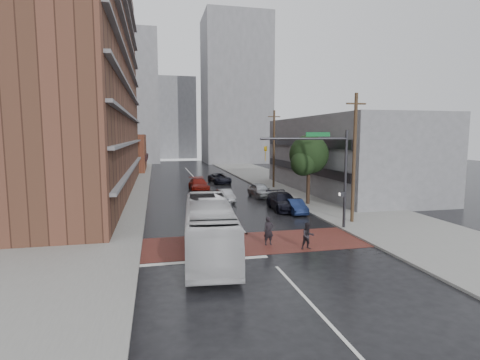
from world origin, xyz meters
TOP-DOWN VIEW (x-y plane):
  - ground at (0.00, 0.00)m, footprint 160.00×160.00m
  - crosswalk at (0.00, 0.50)m, footprint 14.00×5.00m
  - sidewalk_west at (-11.50, 25.00)m, footprint 9.00×90.00m
  - sidewalk_east at (11.50, 25.00)m, footprint 9.00×90.00m
  - apartment_block at (-14.00, 24.00)m, footprint 10.00×44.00m
  - storefront_west at (-12.00, 54.00)m, footprint 8.00×16.00m
  - building_east at (16.50, 20.00)m, footprint 11.00×26.00m
  - distant_tower_west at (-14.00, 78.00)m, footprint 18.00×16.00m
  - distant_tower_east at (14.00, 72.00)m, footprint 16.00×14.00m
  - distant_tower_center at (0.00, 95.00)m, footprint 12.00×10.00m
  - street_tree at (8.52, 12.03)m, footprint 4.20×4.10m
  - signal_mast at (5.85, 2.50)m, footprint 6.50×0.30m
  - utility_pole_near at (8.80, 4.00)m, footprint 1.60×0.26m
  - utility_pole_far at (8.80, 24.00)m, footprint 1.60×0.26m
  - transit_bus at (-3.11, -1.00)m, footprint 3.60×11.30m
  - pedestrian_a at (0.75, -0.14)m, footprint 0.71×0.51m
  - pedestrian_b at (2.79, -1.50)m, footprint 0.80×0.62m
  - car_travel_a at (-0.45, 11.95)m, footprint 1.97×4.60m
  - car_travel_b at (0.88, 15.48)m, footprint 1.60×3.98m
  - car_travel_c at (-0.94, 23.80)m, footprint 2.30×5.40m
  - suv_travel at (2.82, 30.56)m, footprint 3.03×5.39m
  - car_parked_near at (5.90, 8.60)m, footprint 1.52×3.81m
  - car_parked_mid at (5.37, 10.39)m, footprint 2.28×5.37m
  - car_parked_far at (5.20, 17.63)m, footprint 2.20×4.70m

SIDE VIEW (x-z plane):
  - ground at x=0.00m, z-range 0.00..0.00m
  - crosswalk at x=0.00m, z-range 0.00..0.02m
  - sidewalk_west at x=-11.50m, z-range 0.00..0.15m
  - sidewalk_east at x=11.50m, z-range 0.00..0.15m
  - car_parked_near at x=5.90m, z-range 0.00..1.23m
  - car_travel_b at x=0.88m, z-range 0.00..1.29m
  - suv_travel at x=2.82m, z-range 0.00..1.42m
  - car_parked_mid at x=5.37m, z-range 0.00..1.55m
  - car_travel_a at x=-0.45m, z-range 0.00..1.55m
  - car_travel_c at x=-0.94m, z-range 0.00..1.55m
  - car_parked_far at x=5.20m, z-range 0.00..1.56m
  - pedestrian_b at x=2.79m, z-range 0.00..1.63m
  - pedestrian_a at x=0.75m, z-range 0.00..1.80m
  - transit_bus at x=-3.11m, z-range 0.00..3.10m
  - storefront_west at x=-12.00m, z-range 0.00..7.00m
  - building_east at x=16.50m, z-range 0.00..9.00m
  - signal_mast at x=5.85m, z-range 1.13..8.33m
  - street_tree at x=8.52m, z-range 1.28..8.18m
  - utility_pole_near at x=8.80m, z-range 0.14..10.14m
  - utility_pole_far at x=8.80m, z-range 0.14..10.14m
  - distant_tower_center at x=0.00m, z-range 0.00..24.00m
  - apartment_block at x=-14.00m, z-range 0.00..28.00m
  - distant_tower_west at x=-14.00m, z-range 0.00..32.00m
  - distant_tower_east at x=14.00m, z-range 0.00..36.00m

